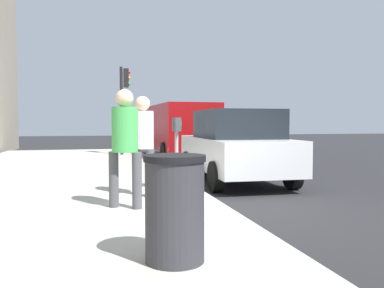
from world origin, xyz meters
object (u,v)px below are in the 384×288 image
(parked_van_far, at_px, (179,128))
(trash_bin, at_px, (175,208))
(traffic_signal, at_px, (124,96))
(pedestrian_bystander, at_px, (125,138))
(parked_sedan_near, at_px, (235,146))
(parking_meter, at_px, (177,138))
(pedestrian_at_meter, at_px, (143,137))

(parked_van_far, bearing_deg, trash_bin, 167.82)
(traffic_signal, bearing_deg, trash_bin, 177.94)
(pedestrian_bystander, relative_size, parked_sedan_near, 0.41)
(parking_meter, distance_m, pedestrian_bystander, 1.75)
(pedestrian_at_meter, relative_size, trash_bin, 1.77)
(parked_van_far, xyz_separation_m, traffic_signal, (0.68, 2.18, 1.32))
(parking_meter, bearing_deg, trash_bin, 168.14)
(pedestrian_bystander, xyz_separation_m, parked_van_far, (9.79, -2.93, 0.02))
(parking_meter, relative_size, parked_van_far, 0.27)
(pedestrian_at_meter, height_order, pedestrian_bystander, pedestrian_bystander)
(parking_meter, relative_size, trash_bin, 1.40)
(parking_meter, height_order, trash_bin, parking_meter)
(parked_van_far, bearing_deg, parked_sedan_near, 179.99)
(parking_meter, bearing_deg, pedestrian_bystander, 141.62)
(pedestrian_at_meter, xyz_separation_m, traffic_signal, (9.49, -0.35, 1.37))
(traffic_signal, bearing_deg, pedestrian_bystander, 175.95)
(pedestrian_at_meter, bearing_deg, trash_bin, -125.82)
(parked_van_far, height_order, trash_bin, parked_van_far)
(parked_sedan_near, xyz_separation_m, traffic_signal, (7.33, 2.18, 1.68))
(pedestrian_bystander, height_order, traffic_signal, traffic_signal)
(pedestrian_bystander, distance_m, traffic_signal, 10.58)
(parking_meter, relative_size, parked_sedan_near, 0.32)
(parking_meter, xyz_separation_m, parked_van_far, (8.41, -1.84, 0.09))
(parked_sedan_near, relative_size, parked_van_far, 0.85)
(pedestrian_bystander, bearing_deg, traffic_signal, 27.59)
(pedestrian_at_meter, bearing_deg, traffic_signal, 53.92)
(pedestrian_at_meter, height_order, parked_van_far, parked_van_far)
(parking_meter, distance_m, parked_van_far, 8.61)
(parking_meter, distance_m, parked_sedan_near, 2.56)
(parking_meter, xyz_separation_m, traffic_signal, (9.10, 0.35, 1.41))
(pedestrian_bystander, bearing_deg, parking_meter, -6.74)
(parking_meter, bearing_deg, pedestrian_at_meter, 119.33)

